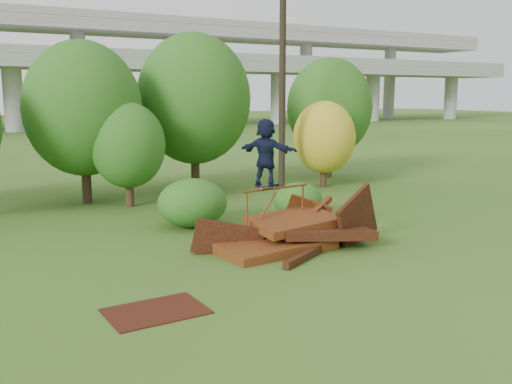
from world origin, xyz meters
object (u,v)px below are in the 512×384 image
flat_plate (156,311)px  utility_pole (282,87)px  scrap_pile (295,234)px  skater (266,152)px

flat_plate → utility_pole: utility_pole is taller
flat_plate → scrap_pile: bearing=27.8°
scrap_pile → flat_plate: scrap_pile is taller
utility_pole → skater: bearing=-125.1°
scrap_pile → skater: size_ratio=3.10×
scrap_pile → flat_plate: size_ratio=3.03×
scrap_pile → utility_pole: utility_pole is taller
skater → flat_plate: bearing=94.9°
scrap_pile → utility_pole: (4.40, 7.70, 4.21)m
skater → utility_pole: size_ratio=0.21×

